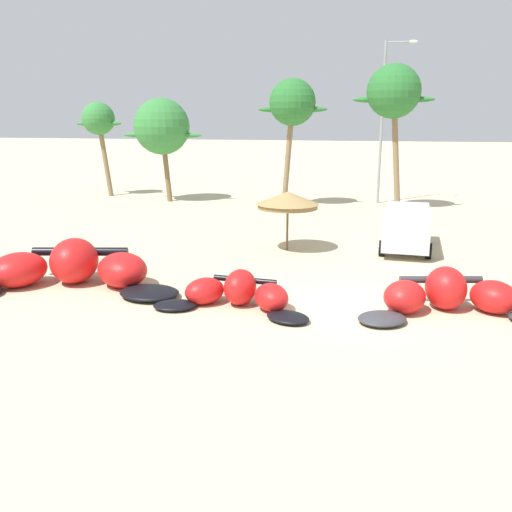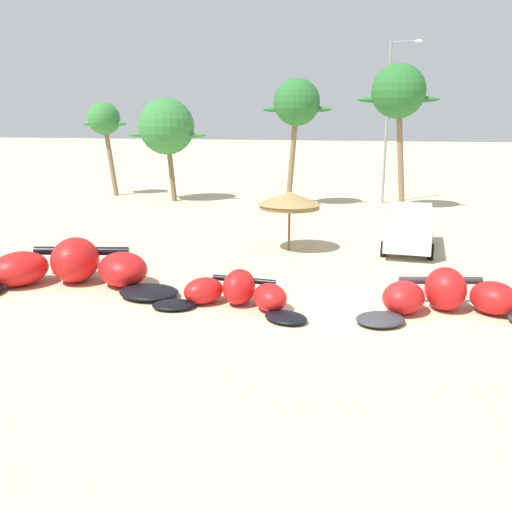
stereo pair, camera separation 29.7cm
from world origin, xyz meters
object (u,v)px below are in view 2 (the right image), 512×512
(kite_far_left, at_px, (71,268))
(kite_left, at_px, (236,293))
(palm_left, at_px, (167,127))
(palm_center_left, at_px, (398,93))
(palm_leftmost, at_px, (104,121))
(beach_umbrella_near_van, at_px, (290,200))
(parked_car_second, at_px, (409,226))
(palm_left_of_gap, at_px, (297,104))
(lamppost_west, at_px, (389,115))
(kite_left_of_center, at_px, (448,297))

(kite_far_left, bearing_deg, kite_left, -7.39)
(palm_left, distance_m, palm_center_left, 15.72)
(palm_leftmost, bearing_deg, kite_far_left, -64.63)
(beach_umbrella_near_van, bearing_deg, palm_left, 130.79)
(parked_car_second, height_order, palm_left_of_gap, palm_left_of_gap)
(palm_leftmost, height_order, lamppost_west, lamppost_west)
(kite_left_of_center, distance_m, palm_left, 26.74)
(palm_center_left, xyz_separation_m, lamppost_west, (-0.49, 2.94, -1.33))
(beach_umbrella_near_van, height_order, palm_center_left, palm_center_left)
(kite_left_of_center, distance_m, palm_center_left, 20.58)
(lamppost_west, bearing_deg, beach_umbrella_near_van, -104.49)
(palm_leftmost, height_order, palm_left_of_gap, palm_left_of_gap)
(palm_left, relative_size, lamppost_west, 0.67)
(kite_left_of_center, relative_size, lamppost_west, 0.57)
(palm_left, bearing_deg, kite_left, -62.37)
(palm_left, bearing_deg, kite_left_of_center, -48.87)
(palm_left, bearing_deg, kite_far_left, -77.09)
(kite_left, height_order, palm_center_left, palm_center_left)
(kite_far_left, height_order, palm_left, palm_left)
(palm_leftmost, distance_m, lamppost_west, 20.79)
(kite_left, bearing_deg, palm_left_of_gap, 94.62)
(palm_left, xyz_separation_m, lamppost_west, (15.08, 2.46, 0.79))
(palm_left, relative_size, palm_left_of_gap, 0.86)
(parked_car_second, height_order, palm_left, palm_left)
(lamppost_west, bearing_deg, kite_left_of_center, -84.27)
(kite_far_left, xyz_separation_m, palm_left_of_gap, (4.66, 19.56, 6.05))
(palm_left, distance_m, lamppost_west, 15.30)
(beach_umbrella_near_van, bearing_deg, palm_center_left, 70.24)
(kite_left_of_center, xyz_separation_m, lamppost_west, (-2.24, 22.29, 5.45))
(kite_far_left, height_order, palm_leftmost, palm_leftmost)
(palm_left, bearing_deg, palm_left_of_gap, -2.60)
(kite_left_of_center, bearing_deg, palm_center_left, 95.15)
(palm_left_of_gap, bearing_deg, beach_umbrella_near_van, -81.43)
(palm_left, height_order, palm_left_of_gap, palm_left_of_gap)
(beach_umbrella_near_van, distance_m, palm_center_left, 14.10)
(kite_left, relative_size, parked_car_second, 1.07)
(kite_left, xyz_separation_m, palm_center_left, (4.69, 20.32, 6.86))
(kite_far_left, xyz_separation_m, parked_car_second, (11.76, 8.48, 0.47))
(kite_left, relative_size, palm_center_left, 0.58)
(palm_leftmost, xyz_separation_m, lamppost_west, (20.77, 0.79, 0.36))
(kite_left_of_center, height_order, beach_umbrella_near_van, beach_umbrella_near_van)
(parked_car_second, bearing_deg, kite_left, -120.37)
(palm_left_of_gap, distance_m, palm_center_left, 6.36)
(palm_leftmost, relative_size, palm_left, 0.97)
(kite_left, bearing_deg, parked_car_second, 59.63)
(beach_umbrella_near_van, height_order, palm_left, palm_left)
(kite_left_of_center, bearing_deg, palm_left_of_gap, 112.59)
(palm_leftmost, xyz_separation_m, palm_left_of_gap, (14.93, -2.09, 1.07))
(parked_car_second, relative_size, lamppost_west, 0.46)
(palm_center_left, bearing_deg, beach_umbrella_near_van, -109.76)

